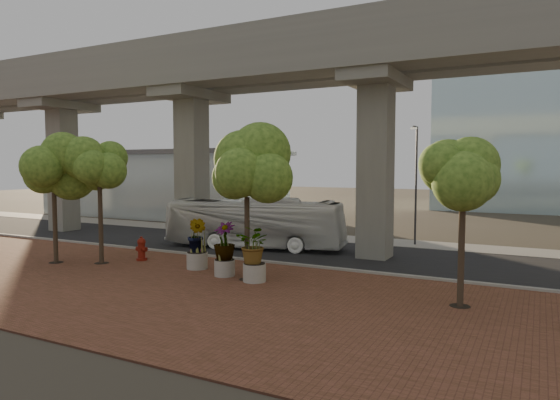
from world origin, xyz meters
The scene contains 18 objects.
ground centered at (0.00, 0.00, 0.00)m, with size 160.00×160.00×0.00m, color #373428.
brick_plaza centered at (0.00, -8.00, 0.03)m, with size 70.00×13.00×0.06m, color brown.
asphalt_road centered at (0.00, 2.00, 0.02)m, with size 90.00×8.00×0.04m, color black.
curb_strip centered at (0.00, -2.00, 0.08)m, with size 70.00×0.25×0.16m, color gray.
far_sidewalk centered at (0.00, 7.50, 0.03)m, with size 90.00×3.00×0.06m, color gray.
transit_viaduct centered at (0.00, 2.00, 7.29)m, with size 72.00×5.60×12.40m.
station_pavilion centered at (-20.00, 16.00, 3.22)m, with size 23.00×13.00×6.30m.
transit_bus centered at (-1.15, 1.62, 1.48)m, with size 2.49×10.60×2.96m, color silver.
fire_hydrant centered at (-4.28, -4.46, 0.65)m, with size 0.61×0.55×1.22m.
planter_front centered at (3.21, -5.79, 1.49)m, with size 2.14×2.14×2.36m.
planter_right centered at (1.50, -5.47, 1.50)m, with size 2.22×2.22×2.37m.
planter_left centered at (-0.50, -4.80, 1.52)m, with size 2.19×2.19×2.41m.
street_tree_far_west centered at (-7.64, -6.90, 4.68)m, with size 3.90×3.90×6.42m.
street_tree_near_west centered at (-5.50, -5.96, 4.78)m, with size 3.29×3.29×6.25m.
street_tree_near_east centered at (2.75, -5.61, 4.75)m, with size 4.04×4.04×6.55m.
street_tree_far_east centered at (11.37, -5.66, 4.65)m, with size 3.05×3.05×6.01m.
streetlamp_west centered at (-8.96, 6.36, 4.89)m, with size 0.41×1.21×8.37m.
streetlamp_east centered at (6.96, 7.14, 4.21)m, with size 0.36×1.04×7.21m.
Camera 1 is at (13.71, -23.52, 4.92)m, focal length 32.00 mm.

